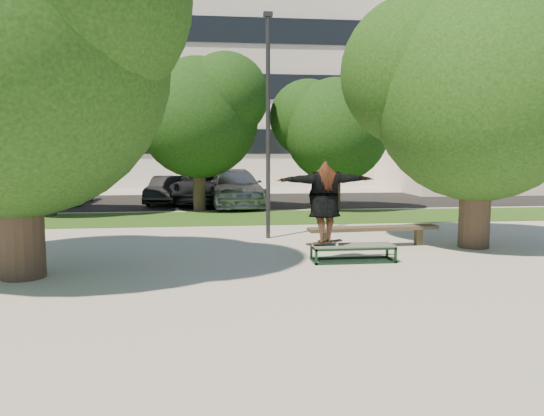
{
  "coord_description": "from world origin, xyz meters",
  "views": [
    {
      "loc": [
        -0.64,
        -9.5,
        2.44
      ],
      "look_at": [
        0.58,
        0.6,
        1.33
      ],
      "focal_mm": 35.0,
      "sensor_mm": 36.0,
      "label": 1
    }
  ],
  "objects": [
    {
      "name": "ground",
      "position": [
        0.0,
        0.0,
        0.0
      ],
      "size": [
        120.0,
        120.0,
        0.0
      ],
      "primitive_type": "plane",
      "color": "#ADAA9F",
      "rests_on": "ground"
    },
    {
      "name": "grind_box",
      "position": [
        2.5,
        1.67,
        0.19
      ],
      "size": [
        1.8,
        0.6,
        0.38
      ],
      "color": "black",
      "rests_on": "ground"
    },
    {
      "name": "bench",
      "position": [
        3.5,
        3.36,
        0.43
      ],
      "size": [
        3.4,
        0.72,
        0.52
      ],
      "rotation": [
        0.0,
        0.0,
        0.08
      ],
      "color": "#463C2A",
      "rests_on": "ground"
    },
    {
      "name": "tree_right",
      "position": [
        5.92,
        3.08,
        4.09
      ],
      "size": [
        6.24,
        5.33,
        6.51
      ],
      "color": "#38281E",
      "rests_on": "ground"
    },
    {
      "name": "bg_tree_mid",
      "position": [
        -1.08,
        12.08,
        4.02
      ],
      "size": [
        5.76,
        4.92,
        6.24
      ],
      "color": "#38281E",
      "rests_on": "ground"
    },
    {
      "name": "lamppost",
      "position": [
        1.0,
        5.0,
        3.15
      ],
      "size": [
        0.25,
        0.15,
        6.11
      ],
      "color": "#2D2D30",
      "rests_on": "ground"
    },
    {
      "name": "grass_strip",
      "position": [
        1.0,
        9.5,
        0.01
      ],
      "size": [
        30.0,
        4.0,
        0.02
      ],
      "primitive_type": "cube",
      "color": "#213F12",
      "rests_on": "ground"
    },
    {
      "name": "tree_left",
      "position": [
        -4.29,
        1.09,
        4.42
      ],
      "size": [
        6.96,
        5.95,
        7.12
      ],
      "color": "#38281E",
      "rests_on": "ground"
    },
    {
      "name": "skater_rig",
      "position": [
        1.85,
        1.67,
        1.33
      ],
      "size": [
        2.19,
        0.73,
        1.83
      ],
      "rotation": [
        0.0,
        0.0,
        3.21
      ],
      "color": "white",
      "rests_on": "grind_box"
    },
    {
      "name": "car_dark",
      "position": [
        -2.47,
        14.86,
        0.64
      ],
      "size": [
        1.91,
        4.02,
        1.27
      ],
      "primitive_type": "imported",
      "rotation": [
        0.0,
        0.0,
        -0.15
      ],
      "color": "black",
      "rests_on": "asphalt_strip"
    },
    {
      "name": "car_silver_a",
      "position": [
        -6.99,
        15.74,
        0.71
      ],
      "size": [
        1.77,
        4.22,
        1.43
      ],
      "primitive_type": "imported",
      "rotation": [
        0.0,
        0.0,
        0.02
      ],
      "color": "#B3B3B8",
      "rests_on": "asphalt_strip"
    },
    {
      "name": "asphalt_strip",
      "position": [
        0.0,
        16.0,
        0.01
      ],
      "size": [
        40.0,
        8.0,
        0.01
      ],
      "primitive_type": "cube",
      "color": "black",
      "rests_on": "ground"
    },
    {
      "name": "bg_tree_left",
      "position": [
        -6.57,
        11.07,
        3.73
      ],
      "size": [
        5.28,
        4.51,
        5.77
      ],
      "color": "#38281E",
      "rests_on": "ground"
    },
    {
      "name": "bg_tree_right",
      "position": [
        4.43,
        11.57,
        3.49
      ],
      "size": [
        5.04,
        4.31,
        5.43
      ],
      "color": "#38281E",
      "rests_on": "ground"
    },
    {
      "name": "office_building",
      "position": [
        -2.0,
        31.98,
        8.0
      ],
      "size": [
        30.0,
        14.12,
        16.0
      ],
      "color": "beige",
      "rests_on": "ground"
    },
    {
      "name": "side_building",
      "position": [
        18.0,
        22.0,
        4.0
      ],
      "size": [
        15.0,
        10.0,
        8.0
      ],
      "primitive_type": "cube",
      "color": "beige",
      "rests_on": "ground"
    },
    {
      "name": "car_silver_b",
      "position": [
        0.5,
        13.72,
        0.79
      ],
      "size": [
        2.74,
        5.66,
        1.59
      ],
      "primitive_type": "imported",
      "rotation": [
        0.0,
        0.0,
        0.1
      ],
      "color": "#B8B8BD",
      "rests_on": "asphalt_strip"
    },
    {
      "name": "car_grey",
      "position": [
        -0.76,
        15.2,
        0.78
      ],
      "size": [
        3.33,
        5.91,
        1.56
      ],
      "primitive_type": "imported",
      "rotation": [
        0.0,
        0.0,
        -0.14
      ],
      "color": "#505055",
      "rests_on": "asphalt_strip"
    }
  ]
}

